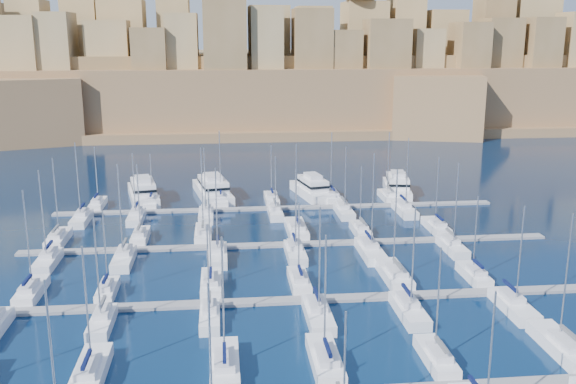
{
  "coord_description": "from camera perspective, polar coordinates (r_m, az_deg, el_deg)",
  "views": [
    {
      "loc": [
        -10.37,
        -86.42,
        32.69
      ],
      "look_at": [
        -0.74,
        6.0,
        9.79
      ],
      "focal_mm": 40.0,
      "sensor_mm": 36.0,
      "label": 1
    }
  ],
  "objects": [
    {
      "name": "sailboat_44",
      "position": [
        117.61,
        -7.3,
        -2.03
      ],
      "size": [
        2.63,
        8.78,
        13.55
      ],
      "color": "white",
      "rests_on": "ground"
    },
    {
      "name": "sailboat_17",
      "position": [
        92.0,
        16.21,
        -7.07
      ],
      "size": [
        2.41,
        8.03,
        11.99
      ],
      "color": "white",
      "rests_on": "ground"
    },
    {
      "name": "pontoon_far",
      "position": [
        123.24,
        -0.91,
        -1.44
      ],
      "size": [
        84.0,
        2.0,
        0.4
      ],
      "primitive_type": "cube",
      "color": "slate",
      "rests_on": "ground"
    },
    {
      "name": "sailboat_42",
      "position": [
        120.19,
        -17.88,
        -2.25
      ],
      "size": [
        2.68,
        8.92,
        14.88
      ],
      "color": "white",
      "rests_on": "ground"
    },
    {
      "name": "sailboat_14",
      "position": [
        85.95,
        -6.85,
        -8.08
      ],
      "size": [
        2.68,
        8.93,
        13.68
      ],
      "color": "white",
      "rests_on": "ground"
    },
    {
      "name": "sailboat_28",
      "position": [
        108.65,
        6.47,
        -3.36
      ],
      "size": [
        2.38,
        7.95,
        11.89
      ],
      "color": "white",
      "rests_on": "ground"
    },
    {
      "name": "motor_yacht_d",
      "position": [
        136.21,
        9.68,
        0.5
      ],
      "size": [
        7.47,
        16.52,
        5.25
      ],
      "color": "white",
      "rests_on": "ground"
    },
    {
      "name": "fortified_city",
      "position": [
        242.57,
        -3.57,
        9.57
      ],
      "size": [
        460.0,
        108.95,
        59.52
      ],
      "color": "brown",
      "rests_on": "ground"
    },
    {
      "name": "sailboat_36",
      "position": [
        129.65,
        -16.55,
        -1.02
      ],
      "size": [
        2.37,
        7.91,
        12.13
      ],
      "color": "white",
      "rests_on": "ground"
    },
    {
      "name": "sailboat_45",
      "position": [
        118.26,
        -1.14,
        -1.85
      ],
      "size": [
        2.44,
        8.14,
        11.72
      ],
      "color": "white",
      "rests_on": "ground"
    },
    {
      "name": "sailboat_25",
      "position": [
        107.23,
        -12.99,
        -3.86
      ],
      "size": [
        2.48,
        8.26,
        12.9
      ],
      "color": "white",
      "rests_on": "ground"
    },
    {
      "name": "sailboat_46",
      "position": [
        119.67,
        5.01,
        -1.7
      ],
      "size": [
        2.63,
        8.77,
        13.31
      ],
      "color": "white",
      "rests_on": "ground"
    },
    {
      "name": "sailboat_20",
      "position": [
        76.68,
        -6.96,
        -10.91
      ],
      "size": [
        2.32,
        7.72,
        12.31
      ],
      "color": "white",
      "rests_on": "ground"
    },
    {
      "name": "sailboat_24",
      "position": [
        109.95,
        -19.74,
        -3.89
      ],
      "size": [
        2.68,
        8.93,
        14.11
      ],
      "color": "white",
      "rests_on": "ground"
    },
    {
      "name": "sailboat_13",
      "position": [
        86.56,
        -15.76,
        -8.39
      ],
      "size": [
        2.2,
        7.33,
        11.43
      ],
      "color": "white",
      "rests_on": "ground"
    },
    {
      "name": "sailboat_19",
      "position": [
        77.82,
        -16.2,
        -10.99
      ],
      "size": [
        2.4,
        8.01,
        13.65
      ],
      "color": "white",
      "rests_on": "ground"
    },
    {
      "name": "sailboat_2",
      "position": [
        66.27,
        -5.64,
        -15.04
      ],
      "size": [
        2.85,
        9.51,
        14.21
      ],
      "color": "white",
      "rests_on": "ground"
    },
    {
      "name": "motor_yacht_b",
      "position": [
        132.61,
        -6.7,
        0.25
      ],
      "size": [
        8.89,
        19.44,
        5.25
      ],
      "color": "white",
      "rests_on": "ground"
    },
    {
      "name": "pontoon_mid_far",
      "position": [
        102.28,
        0.18,
        -4.68
      ],
      "size": [
        84.0,
        2.0,
        0.4
      ],
      "primitive_type": "cube",
      "color": "slate",
      "rests_on": "ground"
    },
    {
      "name": "pontoon_mid_near",
      "position": [
        81.86,
        1.85,
        -9.54
      ],
      "size": [
        84.0,
        2.0,
        0.4
      ],
      "primitive_type": "cube",
      "color": "slate",
      "rests_on": "ground"
    },
    {
      "name": "sailboat_34",
      "position": [
        98.49,
        7.32,
        -5.18
      ],
      "size": [
        3.0,
        10.0,
        16.17
      ],
      "color": "white",
      "rests_on": "ground"
    },
    {
      "name": "ground",
      "position": [
        92.98,
        0.84,
        -6.74
      ],
      "size": [
        600.0,
        600.0,
        0.0
      ],
      "primitive_type": "plane",
      "color": "#031233",
      "rests_on": "ground"
    },
    {
      "name": "sailboat_31",
      "position": [
        97.51,
        -14.38,
        -5.72
      ],
      "size": [
        2.75,
        9.18,
        15.25
      ],
      "color": "white",
      "rests_on": "ground"
    },
    {
      "name": "sailboat_15",
      "position": [
        86.2,
        1.0,
        -7.93
      ],
      "size": [
        2.48,
        8.27,
        11.64
      ],
      "color": "white",
      "rests_on": "ground"
    },
    {
      "name": "sailboat_21",
      "position": [
        76.62,
        2.69,
        -10.81
      ],
      "size": [
        2.83,
        9.44,
        14.27
      ],
      "color": "white",
      "rests_on": "ground"
    },
    {
      "name": "sailboat_26",
      "position": [
        106.77,
        -7.53,
        -3.68
      ],
      "size": [
        2.71,
        9.03,
        15.33
      ],
      "color": "white",
      "rests_on": "ground"
    },
    {
      "name": "sailboat_43",
      "position": [
        118.66,
        -13.34,
        -2.16
      ],
      "size": [
        2.61,
        8.7,
        12.8
      ],
      "color": "white",
      "rests_on": "ground"
    },
    {
      "name": "sailboat_16",
      "position": [
        89.5,
        9.43,
        -7.25
      ],
      "size": [
        3.05,
        10.17,
        15.63
      ],
      "color": "white",
      "rests_on": "ground"
    },
    {
      "name": "sailboat_5",
      "position": [
        75.21,
        23.17,
        -12.47
      ],
      "size": [
        3.02,
        10.08,
        15.37
      ],
      "color": "white",
      "rests_on": "ground"
    },
    {
      "name": "sailboat_22",
      "position": [
        79.04,
        10.71,
        -10.25
      ],
      "size": [
        2.75,
        9.16,
        13.82
      ],
      "color": "white",
      "rests_on": "ground"
    },
    {
      "name": "sailboat_40",
      "position": [
        130.18,
        3.87,
        -0.39
      ],
      "size": [
        3.01,
        10.02,
        14.07
      ],
      "color": "white",
      "rests_on": "ground"
    },
    {
      "name": "sailboat_12",
      "position": [
        89.32,
        -21.86,
        -8.16
      ],
      "size": [
        2.6,
        8.65,
        14.2
      ],
      "color": "white",
      "rests_on": "ground"
    },
    {
      "name": "motor_yacht_c",
      "position": [
        132.3,
        2.15,
        0.3
      ],
      "size": [
        7.61,
        16.0,
        5.25
      ],
      "color": "white",
      "rests_on": "ground"
    },
    {
      "name": "sailboat_41",
      "position": [
        131.75,
        8.86,
        -0.36
      ],
      "size": [
        2.46,
        8.2,
        14.0
      ],
      "color": "white",
      "rests_on": "ground"
    },
    {
      "name": "sailboat_4",
      "position": [
        69.03,
        13.06,
        -14.13
      ],
      "size": [
        2.45,
        8.17,
        12.61
      ],
      "color": "white",
      "rests_on": "ground"
    },
    {
      "name": "sailboat_39",
      "position": [
        128.09,
        -1.47,
        -0.61
      ],
      "size": [
        2.61,
        8.72,
        11.8
      ],
      "color": "white",
      "rests_on": "ground"
    },
    {
      "name": "sailboat_27",
      "position": [
        108.12,
        0.76,
        -3.33
      ],
      "size": [
        3.17,
        10.58,
        15.5
      ],
      "color": "white",
      "rests_on": "ground"
    },
    {
      "name": "sailboat_35",
      "position": [
        102.82,
        14.39,
        -4.71
      ],
      "size": [
        2.6,
        8.65,
        14.36
      ],
      "color": "white",
      "rests_on": "ground"
    },
    {
      "name": "motor_yacht_a",
      "position": [
        132.82,
        -12.76,
        0.01
      ],
      "size": [
        8.31,
        17.76,
        5.25
      ],
      "color": "white",
      "rests_on": "ground"
    },
    {
      "name": "sailboat_23",
      "position": [
        83.49,
        19.4,
        -9.48
      ],
      "size": [
        2.78,
        9.26,
        13.7
      ],
      "color": "white",
      "rests_on": "ground"
    },
    {
      "name": "sailboat_32",
      "position": [
        96.39,
        -6.27,
        -5.59
      ],
      "size": [
        2.76,
        9.2,
        14.43
      ],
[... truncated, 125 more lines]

